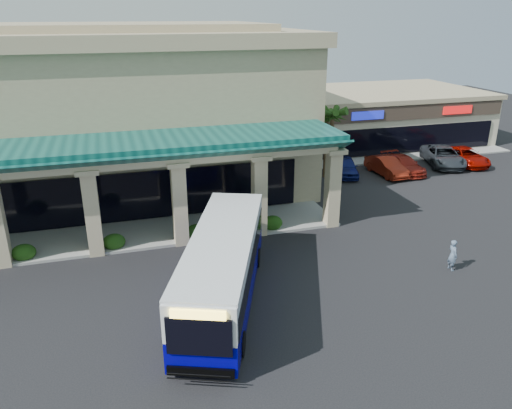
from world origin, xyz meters
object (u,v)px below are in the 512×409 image
object	(u,v)px
car_silver	(345,167)
pedestrian	(453,255)
car_white	(386,166)
car_gray	(443,156)
car_extra	(465,156)
transit_bus	(223,269)
car_red	(404,164)

from	to	relation	value
car_silver	pedestrian	bearing A→B (deg)	-79.62
car_white	car_silver	bearing A→B (deg)	161.99
car_silver	car_gray	distance (m)	9.08
car_white	pedestrian	bearing A→B (deg)	-111.18
car_white	car_extra	bearing A→B (deg)	2.59
car_silver	car_extra	xyz separation A→B (m)	(11.03, -0.13, -0.02)
transit_bus	car_white	distance (m)	21.80
car_silver	car_red	xyz separation A→B (m)	(4.77, -0.67, -0.05)
car_silver	car_extra	distance (m)	11.03
transit_bus	pedestrian	xyz separation A→B (m)	(11.51, -0.45, -0.78)
pedestrian	car_extra	distance (m)	20.09
car_red	car_gray	bearing A→B (deg)	9.59
car_white	car_gray	xyz separation A→B (m)	(5.96, 1.09, 0.06)
car_silver	car_gray	world-z (taller)	car_gray
pedestrian	car_silver	bearing A→B (deg)	-4.34
transit_bus	car_gray	xyz separation A→B (m)	(22.41, 15.36, -0.81)
transit_bus	car_gray	bearing A→B (deg)	55.92
car_red	car_extra	size ratio (longest dim) A/B	0.92
transit_bus	car_silver	xyz separation A→B (m)	(13.33, 15.13, -0.88)
car_extra	car_white	bearing A→B (deg)	-168.61
car_silver	car_gray	size ratio (longest dim) A/B	0.74
transit_bus	car_extra	xyz separation A→B (m)	(24.36, 15.00, -0.90)
car_extra	car_gray	bearing A→B (deg)	175.67
car_gray	car_silver	bearing A→B (deg)	-160.18
car_gray	transit_bus	bearing A→B (deg)	-127.20
transit_bus	pedestrian	bearing A→B (deg)	19.26
pedestrian	car_gray	distance (m)	19.20
car_red	car_silver	bearing A→B (deg)	169.83
pedestrian	car_extra	xyz separation A→B (m)	(12.85, 15.45, -0.11)
transit_bus	pedestrian	distance (m)	11.55
transit_bus	car_silver	bearing A→B (deg)	70.11
car_gray	car_extra	distance (m)	1.99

